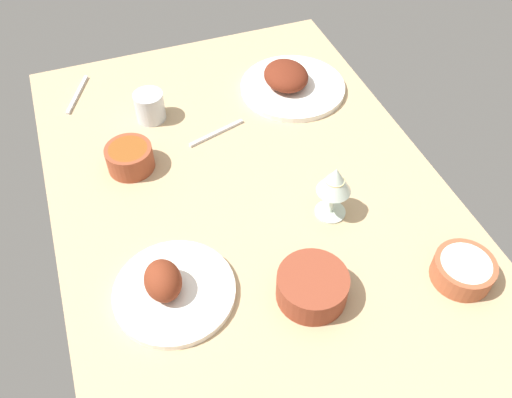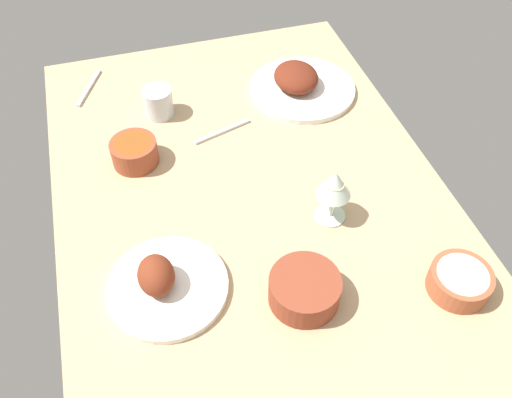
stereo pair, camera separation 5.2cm
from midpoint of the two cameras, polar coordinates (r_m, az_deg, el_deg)
name	(u,v)px [view 1 (the left image)]	position (r cm, az deg, el deg)	size (l,w,h in cm)	color
dining_table	(256,210)	(125.64, -1.18, -1.24)	(140.00, 90.00, 4.00)	tan
plate_far_side	(290,82)	(154.78, 2.62, 12.19)	(29.39, 29.39, 7.56)	white
plate_near_viewer	(171,288)	(109.92, -10.35, -9.28)	(24.57, 24.57, 8.46)	white
bowl_pasta	(312,286)	(107.32, 4.57, -9.18)	(14.20, 14.20, 6.25)	brown
bowl_cream	(463,269)	(116.67, 19.86, -7.05)	(12.38, 12.38, 5.09)	#A35133
bowl_soup	(130,157)	(134.24, -14.28, 4.28)	(11.31, 11.31, 6.19)	brown
wine_glass	(335,183)	(116.04, 7.05, 1.70)	(7.60, 7.60, 14.00)	silver
water_tumbler	(150,106)	(146.93, -12.17, 9.51)	(7.81, 7.81, 7.79)	silver
fork_loose	(216,133)	(141.56, -5.25, 6.93)	(16.34, 0.90, 0.80)	silver
spoon_loose	(77,94)	(162.24, -19.23, 10.37)	(16.79, 0.90, 0.80)	silver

